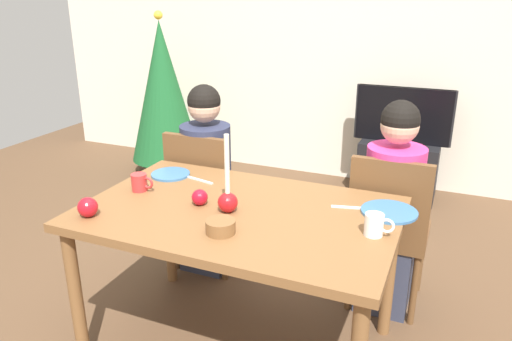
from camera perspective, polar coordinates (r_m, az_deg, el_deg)
back_wall at (r=4.51m, az=12.36°, el=14.94°), size 6.40×0.10×2.60m
dining_table at (r=2.25m, az=-2.00°, el=-6.50°), size 1.40×0.90×0.75m
chair_left at (r=3.02m, az=-5.97°, el=-2.64°), size 0.40×0.40×0.90m
chair_right at (r=2.70m, az=15.16°, el=-6.08°), size 0.40×0.40×0.90m
person_left_child at (r=3.02m, az=-5.71°, el=-1.41°), size 0.30×0.30×1.17m
person_right_child at (r=2.71m, az=15.38°, el=-4.70°), size 0.30×0.30×1.17m
tv_stand at (r=4.38m, az=16.12°, el=0.21°), size 0.64×0.40×0.48m
tv at (r=4.25m, az=16.74°, el=6.18°), size 0.79×0.05×0.46m
christmas_tree at (r=4.72m, az=-10.72°, el=8.94°), size 0.66×0.66×1.51m
candle_centerpiece at (r=2.16m, az=-3.31°, el=-3.07°), size 0.09×0.09×0.36m
plate_left at (r=2.65m, az=-9.89°, el=-0.43°), size 0.20×0.20×0.01m
plate_right at (r=2.25m, az=15.20°, el=-4.63°), size 0.25×0.25×0.01m
mug_left at (r=2.47m, az=-13.33°, el=-1.35°), size 0.12×0.08×0.09m
mug_right at (r=2.02m, az=13.64°, el=-6.14°), size 0.12×0.08×0.09m
fork_left at (r=2.55m, az=-6.61°, el=-1.09°), size 0.18×0.05×0.01m
fork_right at (r=2.26m, az=11.00°, el=-4.24°), size 0.18×0.06×0.01m
bowl_walnuts at (r=2.00m, az=-4.13°, el=-6.51°), size 0.12×0.12×0.06m
apple_near_candle at (r=2.26m, az=-6.55°, el=-3.11°), size 0.07×0.07×0.07m
apple_by_left_plate at (r=2.25m, az=-18.94°, el=-4.05°), size 0.09×0.09×0.09m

